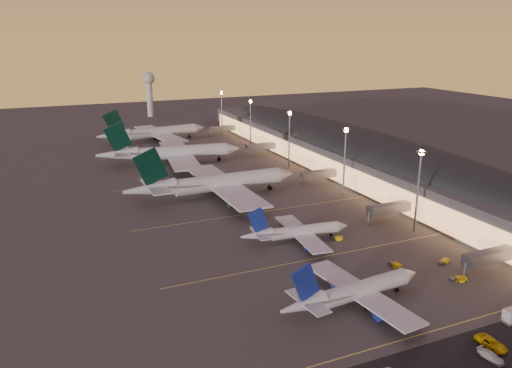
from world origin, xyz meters
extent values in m
plane|color=#474542|center=(0.00, 0.00, 0.00)|extent=(700.00, 700.00, 0.00)
cylinder|color=silver|center=(-3.76, -29.69, 3.57)|extent=(23.74, 6.25, 3.99)
cone|color=silver|center=(9.80, -28.37, 3.57)|extent=(4.15, 4.34, 3.99)
cone|color=silver|center=(-20.70, -31.34, 4.07)|extent=(10.93, 5.00, 3.99)
cube|color=silver|center=(-4.89, -29.80, 2.87)|extent=(10.04, 34.14, 0.44)
cylinder|color=navy|center=(-4.85, -22.36, 1.53)|extent=(5.56, 3.50, 3.00)
cylinder|color=navy|center=(-3.42, -37.09, 1.53)|extent=(5.56, 3.50, 3.00)
cube|color=navy|center=(-20.18, -31.29, 9.25)|extent=(7.34, 1.31, 8.67)
cube|color=silver|center=(-19.42, -31.22, 4.67)|extent=(4.94, 12.42, 0.28)
cylinder|color=black|center=(6.05, -28.74, 0.79)|extent=(0.35, 0.35, 1.58)
cylinder|color=black|center=(6.05, -28.74, 0.56)|extent=(1.18, 0.80, 1.12)
cylinder|color=black|center=(-5.91, -27.09, 0.79)|extent=(0.35, 0.35, 1.58)
cylinder|color=black|center=(-5.91, -27.09, 0.56)|extent=(1.18, 0.80, 1.12)
cylinder|color=black|center=(-5.37, -32.66, 0.79)|extent=(0.35, 0.35, 1.58)
cylinder|color=black|center=(-5.37, -32.66, 0.56)|extent=(1.18, 0.80, 1.12)
cylinder|color=silver|center=(1.13, 7.02, 3.15)|extent=(20.90, 5.58, 3.52)
cone|color=silver|center=(13.06, 5.81, 3.15)|extent=(3.67, 3.83, 3.52)
cone|color=silver|center=(-13.79, 8.53, 3.59)|extent=(9.63, 4.44, 3.52)
cube|color=silver|center=(0.13, 7.12, 2.53)|extent=(8.95, 30.07, 0.39)
cylinder|color=navy|center=(1.45, 13.53, 1.34)|extent=(4.91, 3.09, 2.64)
cylinder|color=navy|center=(0.14, 0.57, 1.34)|extent=(4.91, 3.09, 2.64)
cube|color=navy|center=(-13.33, 8.48, 8.14)|extent=(6.46, 1.17, 7.63)
cube|color=silver|center=(-12.66, 8.41, 4.11)|extent=(4.39, 10.94, 0.25)
cylinder|color=black|center=(9.76, 6.14, 0.69)|extent=(0.31, 0.31, 1.39)
cylinder|color=black|center=(9.76, 6.14, 0.49)|extent=(1.04, 0.71, 0.98)
cylinder|color=black|center=(-0.28, 9.63, 0.69)|extent=(0.31, 0.31, 1.39)
cylinder|color=black|center=(-0.28, 9.63, 0.49)|extent=(1.04, 0.71, 0.98)
cylinder|color=black|center=(-0.78, 4.74, 0.69)|extent=(0.31, 0.31, 1.39)
cylinder|color=black|center=(-0.78, 4.74, 0.49)|extent=(1.04, 0.71, 0.98)
cylinder|color=silver|center=(-4.29, 56.50, 5.60)|extent=(41.25, 6.87, 6.22)
cone|color=silver|center=(19.61, 56.88, 5.60)|extent=(6.74, 6.33, 6.22)
cone|color=silver|center=(-34.16, 56.03, 6.38)|extent=(18.68, 6.51, 6.22)
cube|color=silver|center=(-6.28, 56.47, 4.51)|extent=(12.89, 60.34, 0.68)
cylinder|color=slate|center=(-5.16, 69.73, 2.41)|extent=(9.37, 4.81, 4.67)
cylinder|color=slate|center=(-4.75, 43.26, 2.41)|extent=(9.37, 4.81, 4.67)
cube|color=black|center=(-33.23, 56.05, 14.42)|extent=(12.29, 1.13, 13.81)
cube|color=silver|center=(-31.90, 56.07, 7.31)|extent=(6.98, 21.76, 0.44)
cylinder|color=black|center=(12.99, 56.77, 1.24)|extent=(0.51, 0.51, 2.49)
cylinder|color=black|center=(12.99, 56.77, 0.87)|extent=(1.76, 1.12, 1.74)
cylinder|color=black|center=(-7.68, 60.81, 1.24)|extent=(0.51, 0.51, 2.49)
cylinder|color=black|center=(-7.68, 60.81, 0.87)|extent=(1.76, 1.12, 1.74)
cylinder|color=black|center=(-7.54, 52.09, 1.24)|extent=(0.51, 0.51, 2.49)
cylinder|color=black|center=(-7.54, 52.09, 0.87)|extent=(1.76, 1.12, 1.74)
cylinder|color=silver|center=(-6.59, 111.38, 5.62)|extent=(41.72, 11.22, 6.24)
cone|color=silver|center=(17.19, 108.46, 5.62)|extent=(7.37, 7.00, 6.24)
cone|color=silver|center=(-36.32, 115.03, 6.40)|extent=(19.26, 8.46, 6.24)
cube|color=silver|center=(-8.57, 111.63, 4.52)|extent=(19.24, 61.33, 0.69)
cylinder|color=slate|center=(-5.63, 124.63, 2.42)|extent=(9.82, 5.78, 4.68)
cylinder|color=slate|center=(-8.87, 98.29, 2.42)|extent=(9.82, 5.78, 4.68)
cube|color=black|center=(-35.39, 114.92, 14.46)|extent=(12.33, 2.43, 13.85)
cube|color=silver|center=(-34.07, 114.75, 7.33)|extent=(9.25, 22.36, 0.44)
cylinder|color=black|center=(10.61, 109.27, 1.25)|extent=(0.56, 0.56, 2.50)
cylinder|color=black|center=(10.61, 109.27, 0.87)|extent=(1.87, 1.30, 1.75)
cylinder|color=black|center=(-9.36, 116.12, 1.25)|extent=(0.56, 0.56, 2.50)
cylinder|color=black|center=(-9.36, 116.12, 0.87)|extent=(1.87, 1.30, 1.75)
cylinder|color=black|center=(-10.42, 107.45, 1.25)|extent=(0.56, 0.56, 2.50)
cylinder|color=black|center=(-10.42, 107.45, 0.87)|extent=(1.87, 1.30, 1.75)
cylinder|color=silver|center=(-2.86, 167.54, 5.33)|extent=(39.57, 11.15, 5.92)
cone|color=silver|center=(19.66, 170.60, 5.33)|extent=(7.05, 6.72, 5.92)
cone|color=silver|center=(-31.00, 163.70, 6.07)|extent=(18.31, 8.25, 5.92)
cube|color=silver|center=(-4.73, 167.28, 4.29)|extent=(18.98, 58.21, 0.65)
cylinder|color=slate|center=(-5.18, 179.92, 2.29)|extent=(9.36, 5.59, 4.44)
cylinder|color=slate|center=(-1.78, 154.98, 2.29)|extent=(9.36, 5.59, 4.44)
cube|color=black|center=(-30.13, 163.82, 13.71)|extent=(11.68, 2.46, 13.13)
cube|color=silver|center=(-28.87, 163.99, 6.95)|extent=(9.04, 21.26, 0.41)
cylinder|color=black|center=(13.43, 169.76, 1.18)|extent=(0.53, 0.53, 2.37)
cylinder|color=black|center=(13.43, 169.76, 0.83)|extent=(1.78, 1.25, 1.66)
cylinder|color=black|center=(-6.54, 171.21, 1.18)|extent=(0.53, 0.53, 2.37)
cylinder|color=black|center=(-6.54, 171.21, 0.83)|extent=(1.78, 1.25, 1.66)
cylinder|color=black|center=(-5.43, 163.01, 1.18)|extent=(0.53, 0.53, 2.37)
cylinder|color=black|center=(-5.43, 163.01, 0.83)|extent=(1.78, 1.25, 1.66)
cube|color=#4D4D51|center=(62.00, 72.50, 6.00)|extent=(40.00, 255.00, 12.00)
ellipsoid|color=black|center=(62.00, 72.50, 12.00)|extent=(39.00, 253.00, 10.92)
cube|color=#ECA163|center=(41.80, 72.50, 5.00)|extent=(0.40, 244.80, 8.00)
cube|color=slate|center=(34.00, -30.00, 4.50)|extent=(16.00, 3.20, 3.00)
cylinder|color=slate|center=(26.00, -30.00, 2.20)|extent=(0.70, 0.70, 4.40)
cube|color=slate|center=(34.00, 10.00, 4.50)|extent=(16.00, 3.20, 3.00)
cylinder|color=slate|center=(26.00, 10.00, 2.20)|extent=(0.70, 0.70, 4.40)
cube|color=slate|center=(34.00, 55.00, 4.50)|extent=(16.00, 3.20, 3.00)
cylinder|color=slate|center=(26.00, 55.00, 2.20)|extent=(0.70, 0.70, 4.40)
cube|color=slate|center=(34.00, 112.00, 4.50)|extent=(16.00, 3.20, 3.00)
cylinder|color=slate|center=(26.00, 112.00, 2.20)|extent=(0.70, 0.70, 4.40)
cube|color=slate|center=(34.00, 168.00, 4.50)|extent=(16.00, 3.20, 3.00)
cylinder|color=slate|center=(26.00, 168.00, 2.20)|extent=(0.70, 0.70, 4.40)
cylinder|color=slate|center=(36.00, 0.00, 12.50)|extent=(0.70, 0.70, 25.00)
cube|color=slate|center=(36.00, 0.00, 25.20)|extent=(2.20, 2.20, 0.50)
sphere|color=#FCBA4D|center=(36.00, 0.00, 25.00)|extent=(1.80, 1.80, 1.80)
cylinder|color=slate|center=(36.00, 40.00, 12.50)|extent=(0.70, 0.70, 25.00)
cube|color=slate|center=(36.00, 40.00, 25.20)|extent=(2.20, 2.20, 0.50)
sphere|color=#FCBA4D|center=(36.00, 40.00, 25.00)|extent=(1.80, 1.80, 1.80)
cylinder|color=slate|center=(36.00, 85.00, 12.50)|extent=(0.70, 0.70, 25.00)
cube|color=slate|center=(36.00, 85.00, 25.20)|extent=(2.20, 2.20, 0.50)
sphere|color=#FCBA4D|center=(36.00, 85.00, 25.00)|extent=(1.80, 1.80, 1.80)
cylinder|color=slate|center=(36.00, 130.00, 12.50)|extent=(0.70, 0.70, 25.00)
cube|color=slate|center=(36.00, 130.00, 25.20)|extent=(2.20, 2.20, 0.50)
sphere|color=#FCBA4D|center=(36.00, 130.00, 25.00)|extent=(1.80, 1.80, 1.80)
cylinder|color=slate|center=(36.00, 175.00, 12.50)|extent=(0.70, 0.70, 25.00)
cube|color=slate|center=(36.00, 175.00, 25.20)|extent=(2.20, 2.20, 0.50)
sphere|color=#FCBA4D|center=(36.00, 175.00, 25.00)|extent=(1.80, 1.80, 1.80)
cylinder|color=silver|center=(10.00, 260.00, 13.00)|extent=(4.40, 4.40, 26.00)
sphere|color=silver|center=(10.00, 260.00, 28.00)|extent=(9.00, 9.00, 9.00)
cube|color=black|center=(0.00, -56.00, 0.01)|extent=(260.00, 16.00, 0.01)
cube|color=#D8C659|center=(0.00, -45.00, 0.01)|extent=(90.00, 0.36, 0.00)
cube|color=#D8C659|center=(0.00, -5.00, 0.01)|extent=(90.00, 0.36, 0.00)
cube|color=#D8C659|center=(0.00, 35.00, 0.01)|extent=(90.00, 0.36, 0.00)
cube|color=#D8C659|center=(0.00, 80.00, 0.01)|extent=(90.00, 0.36, 0.00)
cube|color=#D8C659|center=(0.00, 135.00, 0.01)|extent=(90.00, 0.36, 0.00)
cube|color=#E2BA09|center=(24.08, -30.81, 0.59)|extent=(2.93, 2.30, 1.17)
cube|color=slate|center=(22.25, -30.23, 0.43)|extent=(1.84, 1.78, 0.85)
cylinder|color=black|center=(25.24, -30.34, 0.23)|extent=(0.51, 0.33, 0.47)
cylinder|color=black|center=(24.76, -31.87, 0.23)|extent=(0.51, 0.33, 0.47)
cylinder|color=black|center=(23.41, -29.76, 0.23)|extent=(0.51, 0.33, 0.47)
cylinder|color=black|center=(22.93, -31.28, 0.23)|extent=(0.51, 0.33, 0.47)
cube|color=#E2BA09|center=(28.24, -21.29, 0.52)|extent=(2.59, 2.04, 1.04)
cube|color=slate|center=(26.62, -21.81, 0.38)|extent=(1.63, 1.57, 0.75)
cylinder|color=black|center=(28.82, -20.35, 0.21)|extent=(0.45, 0.29, 0.41)
cylinder|color=black|center=(29.26, -21.70, 0.21)|extent=(0.45, 0.29, 0.41)
cylinder|color=black|center=(27.21, -20.88, 0.21)|extent=(0.45, 0.29, 0.41)
cylinder|color=black|center=(27.65, -22.22, 0.21)|extent=(0.45, 0.29, 0.41)
cube|color=#E2BA09|center=(10.57, 3.35, 0.54)|extent=(2.79, 2.49, 1.09)
cube|color=slate|center=(9.04, 4.26, 0.40)|extent=(1.85, 1.81, 0.79)
cylinder|color=black|center=(11.71, 3.53, 0.22)|extent=(0.46, 0.38, 0.43)
cylinder|color=black|center=(10.95, 2.26, 0.22)|extent=(0.46, 0.38, 0.43)
cylinder|color=black|center=(10.19, 4.44, 0.22)|extent=(0.46, 0.38, 0.43)
cylinder|color=black|center=(9.43, 3.17, 0.22)|extent=(0.46, 0.38, 0.43)
cube|color=#E2BA09|center=(14.54, -18.38, 0.56)|extent=(1.83, 2.61, 1.11)
cube|color=slate|center=(14.29, -16.58, 0.40)|extent=(1.49, 1.58, 0.81)
cylinder|color=black|center=(15.41, -19.17, 0.22)|extent=(0.24, 0.47, 0.44)
cylinder|color=black|center=(13.91, -19.38, 0.22)|extent=(0.24, 0.47, 0.44)
cylinder|color=black|center=(15.16, -17.37, 0.22)|extent=(0.24, 0.47, 0.44)
cylinder|color=black|center=(13.66, -17.58, 0.22)|extent=(0.24, 0.47, 0.44)
imported|color=silver|center=(5.57, -56.65, 0.75)|extent=(2.72, 5.37, 1.49)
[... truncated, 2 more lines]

